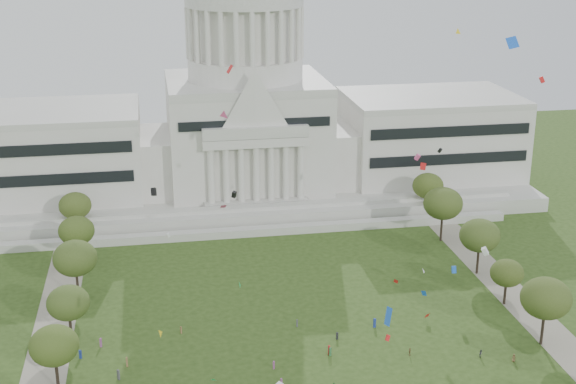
# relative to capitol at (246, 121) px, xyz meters

# --- Properties ---
(capitol) EXTENTS (160.00, 64.50, 91.30)m
(capitol) POSITION_rel_capitol_xyz_m (0.00, 0.00, 0.00)
(capitol) COLOR beige
(capitol) RESTS_ON ground
(path_left) EXTENTS (8.00, 160.00, 0.04)m
(path_left) POSITION_rel_capitol_xyz_m (-48.00, -83.59, -22.28)
(path_left) COLOR gray
(path_left) RESTS_ON ground
(path_right) EXTENTS (8.00, 160.00, 0.04)m
(path_right) POSITION_rel_capitol_xyz_m (48.00, -83.59, -22.28)
(path_right) COLOR gray
(path_right) RESTS_ON ground
(row_tree_l_2) EXTENTS (8.42, 8.42, 11.97)m
(row_tree_l_2) POSITION_rel_capitol_xyz_m (-45.04, -96.29, -13.79)
(row_tree_l_2) COLOR black
(row_tree_l_2) RESTS_ON ground
(row_tree_r_2) EXTENTS (9.55, 9.55, 13.58)m
(row_tree_r_2) POSITION_rel_capitol_xyz_m (44.17, -96.15, -12.64)
(row_tree_r_2) COLOR black
(row_tree_r_2) RESTS_ON ground
(row_tree_l_3) EXTENTS (8.12, 8.12, 11.55)m
(row_tree_l_3) POSITION_rel_capitol_xyz_m (-44.09, -79.67, -14.09)
(row_tree_l_3) COLOR black
(row_tree_l_3) RESTS_ON ground
(row_tree_r_3) EXTENTS (7.01, 7.01, 9.98)m
(row_tree_r_3) POSITION_rel_capitol_xyz_m (44.40, -79.10, -15.21)
(row_tree_r_3) COLOR black
(row_tree_r_3) RESTS_ON ground
(row_tree_l_4) EXTENTS (9.29, 9.29, 13.21)m
(row_tree_l_4) POSITION_rel_capitol_xyz_m (-44.08, -61.17, -12.90)
(row_tree_l_4) COLOR black
(row_tree_l_4) RESTS_ON ground
(row_tree_r_4) EXTENTS (9.19, 9.19, 13.06)m
(row_tree_r_4) POSITION_rel_capitol_xyz_m (44.76, -63.55, -13.01)
(row_tree_r_4) COLOR black
(row_tree_r_4) RESTS_ON ground
(row_tree_l_5) EXTENTS (8.33, 8.33, 11.85)m
(row_tree_l_5) POSITION_rel_capitol_xyz_m (-45.22, -42.58, -13.88)
(row_tree_l_5) COLOR black
(row_tree_l_5) RESTS_ON ground
(row_tree_r_5) EXTENTS (9.82, 9.82, 13.96)m
(row_tree_r_5) POSITION_rel_capitol_xyz_m (43.49, -43.40, -12.37)
(row_tree_r_5) COLOR black
(row_tree_r_5) RESTS_ON ground
(row_tree_l_6) EXTENTS (8.19, 8.19, 11.64)m
(row_tree_l_6) POSITION_rel_capitol_xyz_m (-46.87, -24.45, -14.02)
(row_tree_l_6) COLOR black
(row_tree_l_6) RESTS_ON ground
(row_tree_r_6) EXTENTS (8.42, 8.42, 11.97)m
(row_tree_r_6) POSITION_rel_capitol_xyz_m (45.96, -25.46, -13.79)
(row_tree_r_6) COLOR black
(row_tree_r_6) RESTS_ON ground
(person_0) EXTENTS (0.90, 0.79, 1.55)m
(person_0) POSITION_rel_capitol_xyz_m (36.25, -101.26, -21.52)
(person_0) COLOR olive
(person_0) RESTS_ON ground
(person_2) EXTENTS (0.82, 0.87, 1.54)m
(person_2) POSITION_rel_capitol_xyz_m (30.98, -98.70, -21.53)
(person_2) COLOR #4C4C51
(person_2) RESTS_ON ground
(person_10) EXTENTS (0.77, 1.01, 1.52)m
(person_10) POSITION_rel_capitol_xyz_m (18.20, -95.80, -21.53)
(person_10) COLOR olive
(person_10) RESTS_ON ground
(distant_crowd) EXTENTS (60.72, 37.23, 1.91)m
(distant_crowd) POSITION_rel_capitol_xyz_m (-14.61, -99.46, -21.43)
(distant_crowd) COLOR silver
(distant_crowd) RESTS_ON ground
(kite_swarm) EXTENTS (97.46, 97.07, 58.01)m
(kite_swarm) POSITION_rel_capitol_xyz_m (5.77, -108.66, 4.16)
(kite_swarm) COLOR black
(kite_swarm) RESTS_ON ground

